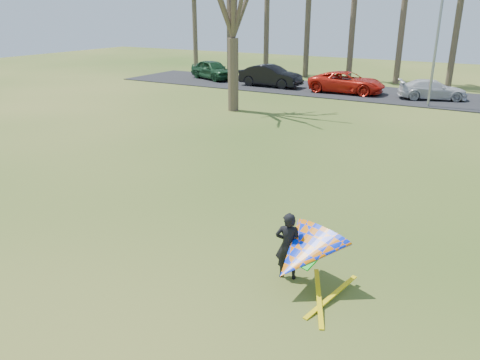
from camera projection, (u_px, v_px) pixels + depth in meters
The scene contains 8 objects.
ground at pixel (202, 242), 12.32m from camera, with size 100.00×100.00×0.00m, color #1D4C10.
parking_strip at pixel (405, 96), 32.62m from camera, with size 46.00×7.00×0.06m, color black.
streetlight at pixel (441, 32), 27.64m from camera, with size 2.28×0.18×8.00m.
car_0 at pixel (213, 70), 40.16m from camera, with size 1.89×4.70×1.60m, color #193E21.
car_1 at pixel (271, 76), 36.37m from camera, with size 1.73×4.96×1.63m, color black.
car_2 at pixel (347, 82), 33.63m from camera, with size 2.48×5.37×1.49m, color red.
car_3 at pixel (432, 90), 31.24m from camera, with size 1.79×4.40×1.28m, color silver.
kite_flyer at pixel (301, 253), 10.04m from camera, with size 2.13×2.39×2.02m.
Camera 1 is at (6.39, -9.02, 5.77)m, focal length 35.00 mm.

